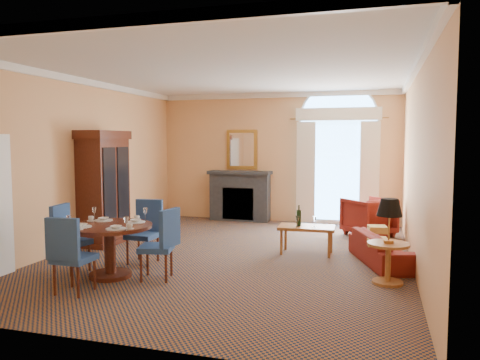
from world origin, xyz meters
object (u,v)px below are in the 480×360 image
(dining_table, at_px, (110,238))
(coffee_table, at_px, (306,228))
(side_table, at_px, (389,231))
(armoire, at_px, (104,189))
(sofa, at_px, (383,248))
(armchair, at_px, (369,217))

(dining_table, xyz_separation_m, coffee_table, (2.58, 2.25, -0.12))
(dining_table, bearing_deg, side_table, 11.77)
(armoire, bearing_deg, side_table, -12.34)
(dining_table, distance_m, sofa, 4.38)
(dining_table, height_order, armchair, dining_table)
(dining_table, relative_size, armchair, 1.39)
(side_table, bearing_deg, armchair, 95.61)
(armchair, relative_size, side_table, 0.76)
(dining_table, relative_size, sofa, 0.73)
(armchair, bearing_deg, side_table, 52.81)
(coffee_table, relative_size, side_table, 0.86)
(coffee_table, bearing_deg, sofa, -15.63)
(dining_table, bearing_deg, coffee_table, 41.05)
(sofa, relative_size, side_table, 1.44)
(armoire, height_order, armchair, armoire)
(armoire, height_order, coffee_table, armoire)
(armoire, height_order, dining_table, armoire)
(armchair, xyz_separation_m, side_table, (0.33, -3.38, 0.35))
(coffee_table, height_order, side_table, side_table)
(armoire, relative_size, sofa, 1.30)
(sofa, distance_m, armchair, 2.28)
(sofa, xyz_separation_m, side_table, (0.05, -1.13, 0.51))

